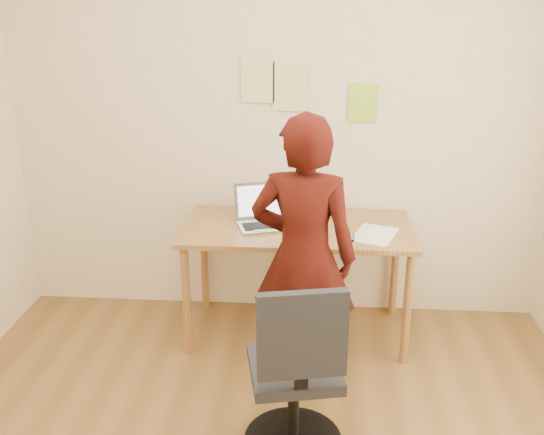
# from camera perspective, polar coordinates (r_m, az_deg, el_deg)

# --- Properties ---
(room) EXTENTS (3.58, 3.58, 2.78)m
(room) POSITION_cam_1_polar(r_m,az_deg,el_deg) (2.22, -2.13, 1.33)
(room) COLOR brown
(room) RESTS_ON ground
(desk) EXTENTS (1.40, 0.70, 0.74)m
(desk) POSITION_cam_1_polar(r_m,az_deg,el_deg) (3.75, 2.45, -2.07)
(desk) COLOR #9D6736
(desk) RESTS_ON ground
(laptop) EXTENTS (0.41, 0.38, 0.24)m
(laptop) POSITION_cam_1_polar(r_m,az_deg,el_deg) (3.73, -0.75, 0.11)
(laptop) COLOR #A9A9B0
(laptop) RESTS_ON desk
(paper_sheet) EXTENTS (0.32, 0.37, 0.00)m
(paper_sheet) POSITION_cam_1_polar(r_m,az_deg,el_deg) (3.64, 9.64, -1.58)
(paper_sheet) COLOR white
(paper_sheet) RESTS_ON desk
(phone) EXTENTS (0.07, 0.13, 0.01)m
(phone) POSITION_cam_1_polar(r_m,az_deg,el_deg) (3.56, 7.25, -1.84)
(phone) COLOR black
(phone) RESTS_ON desk
(wall_note_left) EXTENTS (0.21, 0.00, 0.30)m
(wall_note_left) POSITION_cam_1_polar(r_m,az_deg,el_deg) (3.88, -1.35, 12.95)
(wall_note_left) COLOR #DBC683
(wall_note_left) RESTS_ON room
(wall_note_mid) EXTENTS (0.21, 0.00, 0.30)m
(wall_note_mid) POSITION_cam_1_polar(r_m,az_deg,el_deg) (3.87, 1.67, 12.19)
(wall_note_mid) COLOR #DBC683
(wall_note_mid) RESTS_ON room
(wall_note_right) EXTENTS (0.18, 0.00, 0.24)m
(wall_note_right) POSITION_cam_1_polar(r_m,az_deg,el_deg) (3.89, 8.57, 10.60)
(wall_note_right) COLOR #94C72C
(wall_note_right) RESTS_ON room
(office_chair) EXTENTS (0.48, 0.49, 0.92)m
(office_chair) POSITION_cam_1_polar(r_m,az_deg,el_deg) (2.89, 2.27, -15.20)
(office_chair) COLOR black
(office_chair) RESTS_ON ground
(person) EXTENTS (0.61, 0.44, 1.55)m
(person) POSITION_cam_1_polar(r_m,az_deg,el_deg) (3.20, 2.98, -3.76)
(person) COLOR #350B07
(person) RESTS_ON ground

